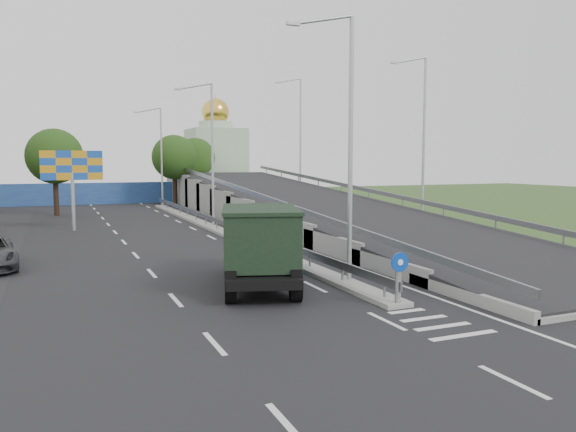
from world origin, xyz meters
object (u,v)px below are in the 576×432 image
sign_bollard (399,278)px  lamp_post_mid (210,147)px  billboard (72,170)px  lamp_post_near (346,134)px  dump_truck (259,241)px  lamp_post_far (160,151)px  church (216,157)px

sign_bollard → lamp_post_mid: size_ratio=0.17×
billboard → lamp_post_near: bearing=-67.5°
sign_bollard → lamp_post_near: bearing=88.4°
billboard → dump_truck: size_ratio=0.74×
sign_bollard → billboard: (-9.00, 25.83, 3.15)m
lamp_post_far → billboard: (-9.11, -18.00, -1.62)m
lamp_post_mid → dump_truck: bearing=-99.3°
lamp_post_far → lamp_post_mid: bearing=-90.0°
lamp_post_far → lamp_post_near: bearing=-90.0°
lamp_post_mid → billboard: size_ratio=1.83×
lamp_post_near → church: 54.90m
church → dump_truck: bearing=-103.8°
lamp_post_near → church: (9.89, 54.00, -0.50)m
lamp_post_far → billboard: bearing=-116.8°
lamp_post_far → billboard: 20.24m
church → dump_truck: 54.46m
sign_bollard → lamp_post_far: (0.11, 43.83, 4.77)m
lamp_post_far → billboard: lamp_post_far is taller
billboard → sign_bollard: bearing=-70.8°
lamp_post_mid → sign_bollard: bearing=-90.3°
sign_bollard → church: (10.00, 57.83, 4.28)m
church → lamp_post_near: bearing=-100.4°
lamp_post_mid → lamp_post_far: 20.00m
church → sign_bollard: bearing=-99.8°
lamp_post_mid → church: (9.89, 34.00, -0.50)m
billboard → dump_truck: billboard is taller
sign_bollard → billboard: size_ratio=0.30×
sign_bollard → billboard: billboard is taller
sign_bollard → lamp_post_near: lamp_post_near is taller
lamp_post_far → church: bearing=54.8°
lamp_post_near → billboard: size_ratio=1.83×
lamp_post_near → lamp_post_far: 40.00m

